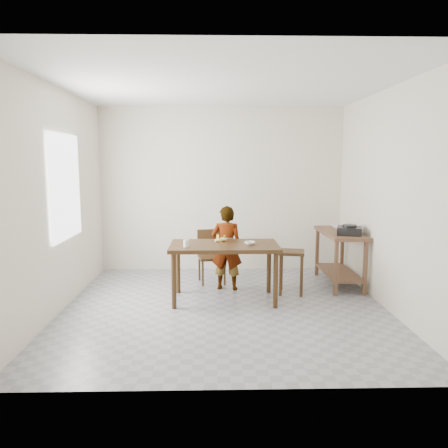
{
  "coord_description": "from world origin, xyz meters",
  "views": [
    {
      "loc": [
        -0.14,
        -5.27,
        1.8
      ],
      "look_at": [
        0.0,
        0.4,
        1.0
      ],
      "focal_mm": 35.0,
      "sensor_mm": 36.0,
      "label": 1
    }
  ],
  "objects_px": {
    "dining_table": "(224,272)",
    "dining_chair": "(212,257)",
    "child": "(227,248)",
    "prep_counter": "(339,258)",
    "stool": "(291,272)"
  },
  "relations": [
    {
      "from": "prep_counter",
      "to": "dining_chair",
      "type": "relative_size",
      "value": 1.52
    },
    {
      "from": "dining_table",
      "to": "child",
      "type": "relative_size",
      "value": 1.17
    },
    {
      "from": "child",
      "to": "dining_chair",
      "type": "xyz_separation_m",
      "value": [
        -0.21,
        0.34,
        -0.2
      ]
    },
    {
      "from": "dining_table",
      "to": "dining_chair",
      "type": "relative_size",
      "value": 1.77
    },
    {
      "from": "prep_counter",
      "to": "dining_table",
      "type": "bearing_deg",
      "value": -157.85
    },
    {
      "from": "prep_counter",
      "to": "dining_chair",
      "type": "distance_m",
      "value": 1.89
    },
    {
      "from": "stool",
      "to": "dining_table",
      "type": "bearing_deg",
      "value": -163.41
    },
    {
      "from": "stool",
      "to": "dining_chair",
      "type": "bearing_deg",
      "value": 153.01
    },
    {
      "from": "dining_table",
      "to": "prep_counter",
      "type": "relative_size",
      "value": 1.17
    },
    {
      "from": "prep_counter",
      "to": "dining_chair",
      "type": "xyz_separation_m",
      "value": [
        -1.89,
        0.14,
        -0.0
      ]
    },
    {
      "from": "dining_table",
      "to": "child",
      "type": "bearing_deg",
      "value": 84.59
    },
    {
      "from": "prep_counter",
      "to": "stool",
      "type": "bearing_deg",
      "value": -151.78
    },
    {
      "from": "dining_chair",
      "to": "child",
      "type": "bearing_deg",
      "value": -67.92
    },
    {
      "from": "dining_table",
      "to": "child",
      "type": "height_order",
      "value": "child"
    },
    {
      "from": "dining_table",
      "to": "dining_chair",
      "type": "xyz_separation_m",
      "value": [
        -0.17,
        0.84,
        0.02
      ]
    }
  ]
}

